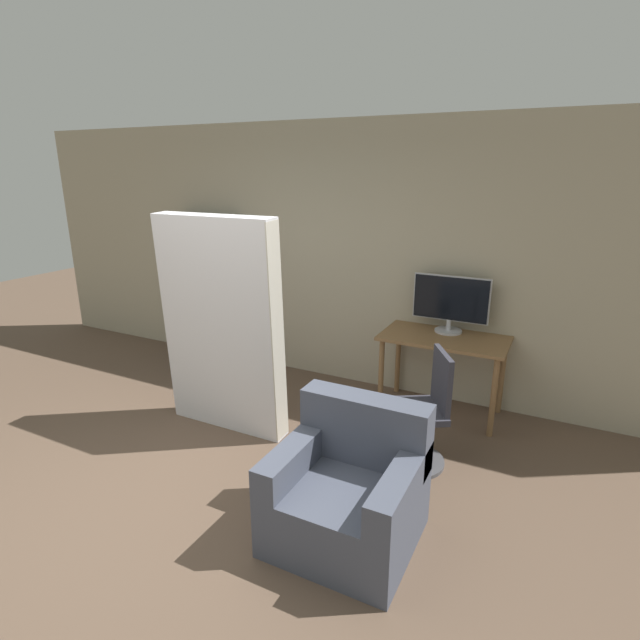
% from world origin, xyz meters
% --- Properties ---
extents(ground_plane, '(16.00, 16.00, 0.00)m').
position_xyz_m(ground_plane, '(0.00, 0.00, 0.00)').
color(ground_plane, brown).
extents(wall_back, '(8.00, 0.06, 2.70)m').
position_xyz_m(wall_back, '(0.00, 2.72, 1.35)').
color(wall_back, tan).
rests_on(wall_back, ground).
extents(desk, '(1.13, 0.62, 0.76)m').
position_xyz_m(desk, '(1.39, 2.39, 0.64)').
color(desk, brown).
rests_on(desk, ground).
extents(monitor, '(0.70, 0.25, 0.54)m').
position_xyz_m(monitor, '(1.39, 2.55, 1.05)').
color(monitor, '#B7B7BC').
rests_on(monitor, desk).
extents(office_chair, '(0.60, 0.60, 0.92)m').
position_xyz_m(office_chair, '(1.46, 1.46, 0.37)').
color(office_chair, '#4C4C51').
rests_on(office_chair, ground).
extents(bookshelf, '(0.83, 0.26, 1.71)m').
position_xyz_m(bookshelf, '(-1.53, 2.60, 0.84)').
color(bookshelf, black).
rests_on(bookshelf, ground).
extents(mattress_near, '(1.13, 0.26, 1.89)m').
position_xyz_m(mattress_near, '(-0.23, 1.24, 0.94)').
color(mattress_near, silver).
rests_on(mattress_near, ground).
extents(armchair, '(0.85, 0.80, 0.85)m').
position_xyz_m(armchair, '(1.30, 0.47, 0.32)').
color(armchair, '#474C5B').
rests_on(armchair, ground).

